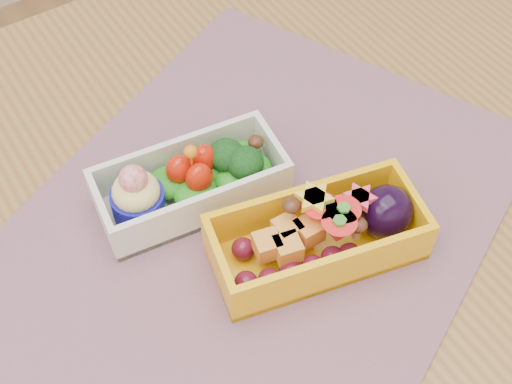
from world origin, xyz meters
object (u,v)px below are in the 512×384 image
table (283,253)px  bento_white (190,183)px  placemat (252,224)px  bento_yellow (322,235)px

table → bento_white: 0.16m
placemat → bento_yellow: bearing=-60.5°
bento_yellow → bento_white: bearing=133.4°
table → placemat: placemat is taller
bento_yellow → placemat: bearing=132.6°
table → placemat: (-0.05, -0.01, 0.10)m
table → placemat: size_ratio=2.31×
bento_white → bento_yellow: (0.07, -0.12, 0.00)m
table → bento_yellow: bento_yellow is taller
placemat → bento_yellow: bento_yellow is taller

